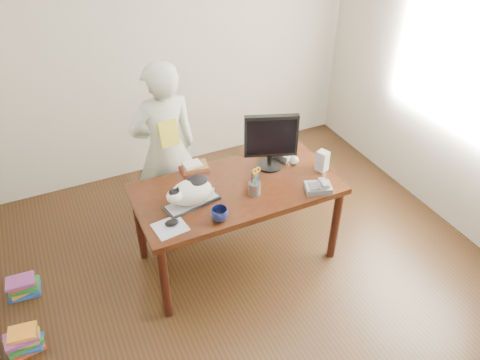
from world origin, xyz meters
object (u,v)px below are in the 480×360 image
Objects in this scene: book_pile_a at (24,341)px; monitor at (271,139)px; pen_cup at (255,187)px; phone at (319,187)px; desk at (233,196)px; baseball at (294,160)px; person at (165,150)px; keyboard at (192,203)px; speaker at (322,161)px; book_pile_b at (23,286)px; cat at (190,192)px; calculator at (281,153)px; mouse at (172,223)px; coffee_mug at (220,214)px; book_stack at (194,168)px.

monitor is at bearing 8.92° from book_pile_a.
pen_cup reaches higher than phone.
monitor is 1.79× the size of book_pile_a.
baseball is at bearing 0.63° from desk.
pen_cup is (0.08, -0.21, 0.21)m from desk.
monitor is 2.07× the size of phone.
phone is 0.15× the size of person.
monitor is 2.33m from book_pile_a.
speaker reaches higher than keyboard.
keyboard is 0.98m from phone.
speaker is 2.60m from book_pile_b.
calculator is (0.93, 0.30, -0.09)m from cat.
mouse is 1.20m from baseball.
phone is at bearing 129.33° from person.
keyboard is 0.28× the size of person.
pen_cup reaches higher than desk.
phone is at bearing -91.60° from baseball.
monitor reaches higher than keyboard.
baseball reaches higher than book_pile_b.
keyboard is at bearing 30.04° from mouse.
book_pile_a is (-1.47, 0.10, -0.71)m from coffee_mug.
mouse is (-0.60, -0.29, 0.17)m from desk.
coffee_mug is 1.74m from book_pile_b.
mouse is at bearing -165.43° from phone.
desk is 5.92× the size of book_pile_a.
coffee_mug is (0.33, -0.09, 0.03)m from mouse.
keyboard is 0.96m from calculator.
book_stack is 0.37m from person.
desk is at bearing 164.35° from phone.
person is (-1.09, 0.76, -0.04)m from speaker.
person is (-0.72, 0.55, -0.22)m from monitor.
book_stack is at bearing -179.08° from monitor.
person reaches higher than keyboard.
mouse is 1.34m from book_pile_a.
book_pile_a is 0.55m from book_pile_b.
speaker is 0.67× the size of book_pile_b.
mouse is (-0.69, -0.08, -0.04)m from pen_cup.
mouse is 1.43m from book_pile_b.
monitor is at bearing 12.28° from mouse.
cat is at bearing 167.83° from calculator.
coffee_mug is at bearing -175.76° from calculator.
coffee_mug reaches higher than book_stack.
keyboard is at bearing 114.57° from coffee_mug.
book_stack is 0.85× the size of book_pile_a.
cat is 1.58× the size of book_pile_b.
book_stack is at bearing 85.53° from coffee_mug.
person reaches higher than baseball.
phone is 0.90× the size of book_pile_b.
person reaches higher than calculator.
baseball is at bearing 7.93° from monitor.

